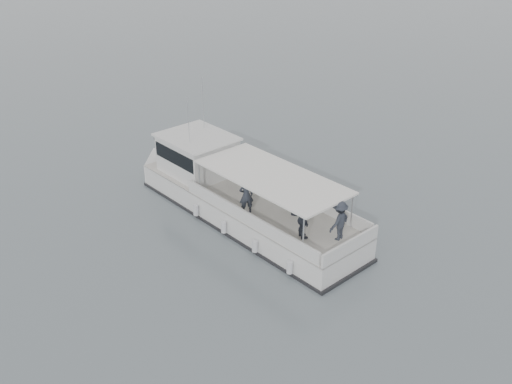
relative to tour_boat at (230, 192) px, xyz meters
The scene contains 2 objects.
ground 4.71m from the tour_boat, 34.53° to the left, with size 1400.00×1400.00×0.00m, color #545E63.
tour_boat is the anchor object (origin of this frame).
Camera 1 is at (9.95, -23.01, 13.82)m, focal length 40.00 mm.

